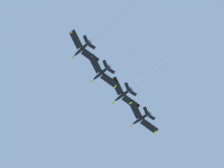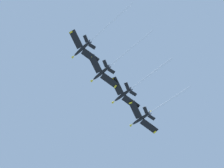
# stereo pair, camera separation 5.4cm
# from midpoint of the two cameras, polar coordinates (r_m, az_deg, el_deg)

# --- Properties ---
(jet_far_left) EXTENTS (32.86, 24.59, 19.63)m
(jet_far_left) POSITION_cam_midpoint_polar(r_m,az_deg,el_deg) (171.16, -3.58, 6.71)
(jet_far_left) COLOR black
(jet_inner_left) EXTENTS (32.67, 24.38, 20.08)m
(jet_inner_left) POSITION_cam_midpoint_polar(r_m,az_deg,el_deg) (171.06, -0.48, 2.77)
(jet_inner_left) COLOR black
(jet_centre) EXTENTS (30.94, 23.40, 19.51)m
(jet_centre) POSITION_cam_midpoint_polar(r_m,az_deg,el_deg) (171.97, 3.22, -0.66)
(jet_centre) COLOR black
(jet_inner_right) EXTENTS (29.88, 22.99, 19.27)m
(jet_inner_right) POSITION_cam_midpoint_polar(r_m,az_deg,el_deg) (174.34, 5.85, -4.74)
(jet_inner_right) COLOR black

